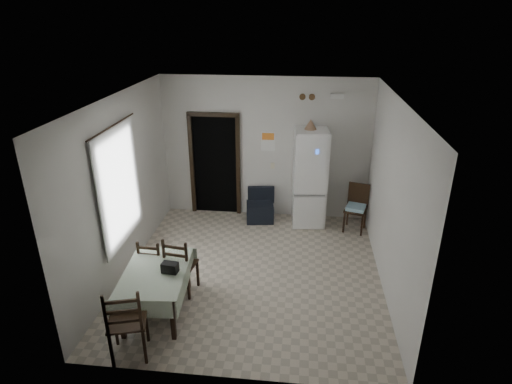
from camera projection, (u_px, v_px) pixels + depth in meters
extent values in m
plane|color=#BDB09B|center=(253.00, 272.00, 7.18)|extent=(4.50, 4.50, 0.00)
cube|color=black|center=(217.00, 162.00, 9.12)|extent=(0.90, 0.45, 2.10)
cube|color=black|center=(192.00, 165.00, 8.95)|extent=(0.08, 0.10, 2.18)
cube|color=black|center=(238.00, 167.00, 8.85)|extent=(0.08, 0.10, 2.18)
cube|color=black|center=(213.00, 114.00, 8.46)|extent=(1.06, 0.10, 0.08)
cube|color=silver|center=(113.00, 186.00, 6.60)|extent=(0.10, 1.20, 1.60)
cube|color=silver|center=(120.00, 186.00, 6.59)|extent=(0.02, 1.45, 1.85)
cylinder|color=black|center=(112.00, 126.00, 6.21)|extent=(0.02, 1.60, 0.02)
cube|color=white|center=(268.00, 141.00, 8.58)|extent=(0.28, 0.02, 0.40)
cube|color=orange|center=(268.00, 136.00, 8.53)|extent=(0.24, 0.01, 0.14)
cube|color=beige|center=(273.00, 166.00, 8.77)|extent=(0.08, 0.02, 0.12)
cylinder|color=brown|center=(302.00, 97.00, 8.15)|extent=(0.12, 0.03, 0.12)
cylinder|color=brown|center=(312.00, 97.00, 8.13)|extent=(0.12, 0.03, 0.12)
cube|color=white|center=(337.00, 96.00, 8.05)|extent=(0.25, 0.07, 0.09)
cone|color=#A87F5D|center=(311.00, 124.00, 8.08)|extent=(0.24, 0.24, 0.19)
cube|color=black|center=(170.00, 268.00, 5.95)|extent=(0.24, 0.16, 0.15)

